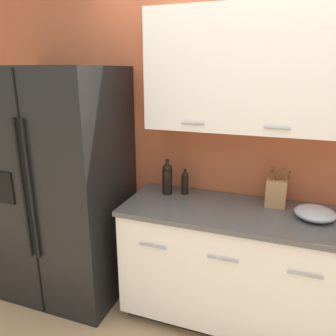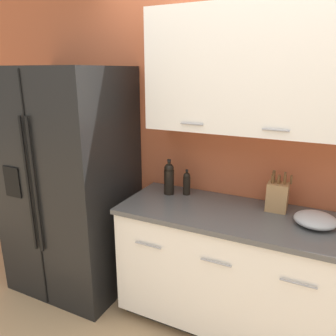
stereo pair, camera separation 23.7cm
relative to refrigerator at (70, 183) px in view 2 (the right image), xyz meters
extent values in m
cube|color=#BC5B38|center=(1.41, 0.41, 0.36)|extent=(10.00, 0.05, 2.60)
cube|color=white|center=(1.61, 0.23, 0.91)|extent=(1.81, 0.32, 0.81)
cylinder|color=#99999E|center=(1.07, 0.05, 0.56)|extent=(0.16, 0.01, 0.01)
cylinder|color=#99999E|center=(1.61, 0.05, 0.56)|extent=(0.16, 0.01, 0.01)
cube|color=black|center=(1.61, 0.11, -0.90)|extent=(1.96, 0.54, 0.09)
cube|color=white|center=(1.61, 0.07, -0.45)|extent=(2.00, 0.62, 0.79)
cube|color=#4C4C4C|center=(1.61, 0.05, -0.04)|extent=(2.03, 0.64, 0.03)
cylinder|color=#99999E|center=(0.89, -0.26, -0.24)|extent=(0.20, 0.01, 0.01)
cylinder|color=#99999E|center=(1.37, -0.26, -0.24)|extent=(0.20, 0.01, 0.01)
cylinder|color=#99999E|center=(1.85, -0.26, -0.24)|extent=(0.20, 0.01, 0.01)
cube|color=black|center=(0.00, 0.00, 0.00)|extent=(0.96, 0.75, 1.88)
cube|color=black|center=(0.00, -0.38, 0.00)|extent=(0.01, 0.01, 1.84)
cylinder|color=black|center=(-0.03, -0.39, 0.09)|extent=(0.02, 0.02, 1.03)
cylinder|color=black|center=(0.04, -0.39, 0.09)|extent=(0.02, 0.02, 1.03)
cube|color=black|center=(-0.22, -0.38, 0.09)|extent=(0.16, 0.01, 0.24)
cube|color=#A87A4C|center=(1.64, 0.23, 0.08)|extent=(0.14, 0.12, 0.20)
cylinder|color=brown|center=(1.60, 0.24, 0.22)|extent=(0.02, 0.04, 0.08)
cylinder|color=brown|center=(1.60, 0.21, 0.21)|extent=(0.02, 0.03, 0.06)
cylinder|color=brown|center=(1.64, 0.24, 0.20)|extent=(0.02, 0.03, 0.06)
cylinder|color=brown|center=(1.64, 0.21, 0.21)|extent=(0.02, 0.03, 0.07)
cylinder|color=brown|center=(1.68, 0.24, 0.21)|extent=(0.02, 0.03, 0.06)
cylinder|color=brown|center=(1.68, 0.21, 0.22)|extent=(0.02, 0.03, 0.09)
cylinder|color=brown|center=(1.72, 0.24, 0.21)|extent=(0.01, 0.03, 0.07)
cylinder|color=black|center=(0.84, 0.19, 0.08)|extent=(0.08, 0.08, 0.20)
sphere|color=black|center=(0.84, 0.19, 0.19)|extent=(0.07, 0.07, 0.07)
cylinder|color=black|center=(0.84, 0.19, 0.21)|extent=(0.03, 0.03, 0.07)
cylinder|color=black|center=(0.84, 0.19, 0.25)|extent=(0.03, 0.03, 0.02)
cylinder|color=black|center=(0.97, 0.23, 0.05)|extent=(0.06, 0.06, 0.14)
sphere|color=black|center=(0.97, 0.23, 0.13)|extent=(0.05, 0.05, 0.05)
cylinder|color=black|center=(0.97, 0.23, 0.14)|extent=(0.02, 0.02, 0.05)
cylinder|color=black|center=(0.97, 0.23, 0.17)|extent=(0.02, 0.02, 0.01)
ellipsoid|color=#A3A3A5|center=(1.90, 0.09, 0.02)|extent=(0.26, 0.26, 0.08)
camera|label=1|loc=(1.66, -2.07, 0.91)|focal=35.00mm
camera|label=2|loc=(1.88, -1.98, 0.91)|focal=35.00mm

